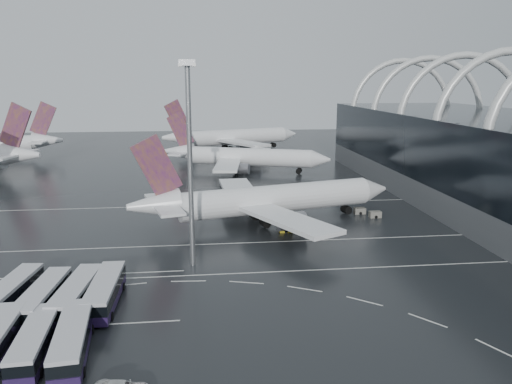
{
  "coord_description": "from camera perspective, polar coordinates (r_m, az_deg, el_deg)",
  "views": [
    {
      "loc": [
        -7.23,
        -71.58,
        28.29
      ],
      "look_at": [
        3.51,
        21.53,
        7.0
      ],
      "focal_mm": 35.0,
      "sensor_mm": 36.0,
      "label": 1
    }
  ],
  "objects": [
    {
      "name": "gse_cart_belly_b",
      "position": [
        109.4,
        11.77,
        -2.11
      ],
      "size": [
        2.38,
        1.41,
        1.3
      ],
      "primitive_type": "cube",
      "color": "slate",
      "rests_on": "ground"
    },
    {
      "name": "airliner_gate_b",
      "position": [
        154.94,
        -1.65,
        4.0
      ],
      "size": [
        51.62,
        45.89,
        18.45
      ],
      "rotation": [
        0.0,
        0.0,
        -0.34
      ],
      "color": "white",
      "rests_on": "ground"
    },
    {
      "name": "ground",
      "position": [
        77.3,
        -0.76,
        -8.67
      ],
      "size": [
        420.0,
        420.0,
        0.0
      ],
      "primitive_type": "plane",
      "color": "black",
      "rests_on": "ground"
    },
    {
      "name": "lane_marking_near",
      "position": [
        75.45,
        -0.6,
        -9.22
      ],
      "size": [
        120.0,
        0.25,
        0.01
      ],
      "primitive_type": "cube",
      "color": "silver",
      "rests_on": "ground"
    },
    {
      "name": "gse_cart_belly_c",
      "position": [
        94.68,
        3.41,
        -4.19
      ],
      "size": [
        2.46,
        1.45,
        1.34
      ],
      "primitive_type": "cube",
      "color": "#AA9716",
      "rests_on": "ground"
    },
    {
      "name": "airliner_gate_c",
      "position": [
        202.21,
        -2.95,
        6.23
      ],
      "size": [
        56.99,
        51.92,
        20.85
      ],
      "rotation": [
        0.0,
        0.0,
        0.34
      ],
      "color": "white",
      "rests_on": "ground"
    },
    {
      "name": "lane_marking_far",
      "position": [
        115.33,
        -2.78,
        -1.41
      ],
      "size": [
        120.0,
        0.25,
        0.01
      ],
      "primitive_type": "cube",
      "color": "silver",
      "rests_on": "ground"
    },
    {
      "name": "bus_bay_line_south",
      "position": [
        64.57,
        -21.57,
        -14.14
      ],
      "size": [
        28.0,
        0.25,
        0.01
      ],
      "primitive_type": "cube",
      "color": "silver",
      "rests_on": "ground"
    },
    {
      "name": "bus_row_near_c",
      "position": [
        67.91,
        -19.83,
        -10.94
      ],
      "size": [
        4.21,
        13.72,
        3.33
      ],
      "rotation": [
        0.0,
        0.0,
        1.48
      ],
      "color": "#27143F",
      "rests_on": "ground"
    },
    {
      "name": "bus_row_far_c",
      "position": [
        57.37,
        -20.24,
        -15.53
      ],
      "size": [
        4.44,
        13.74,
        3.32
      ],
      "rotation": [
        0.0,
        0.0,
        1.68
      ],
      "color": "#27143F",
      "rests_on": "ground"
    },
    {
      "name": "bus_row_near_b",
      "position": [
        68.5,
        -23.17,
        -11.04
      ],
      "size": [
        4.01,
        13.5,
        3.28
      ],
      "rotation": [
        0.0,
        0.0,
        1.49
      ],
      "color": "#27143F",
      "rests_on": "ground"
    },
    {
      "name": "airliner_main",
      "position": [
        98.96,
        0.96,
        -0.99
      ],
      "size": [
        54.84,
        47.42,
        18.8
      ],
      "rotation": [
        0.0,
        0.0,
        0.26
      ],
      "color": "white",
      "rests_on": "ground"
    },
    {
      "name": "bus_row_near_a",
      "position": [
        71.71,
        -26.19,
        -10.28
      ],
      "size": [
        4.49,
        13.42,
        3.24
      ],
      "rotation": [
        0.0,
        0.0,
        1.45
      ],
      "color": "#27143F",
      "rests_on": "ground"
    },
    {
      "name": "floodlight_mast",
      "position": [
        74.63,
        -7.63,
        5.91
      ],
      "size": [
        2.37,
        2.37,
        30.98
      ],
      "color": "gray",
      "rests_on": "ground"
    },
    {
      "name": "bus_row_near_d",
      "position": [
        67.62,
        -16.85,
        -10.8
      ],
      "size": [
        3.45,
        13.71,
        3.36
      ],
      "rotation": [
        0.0,
        0.0,
        1.56
      ],
      "color": "#27143F",
      "rests_on": "ground"
    },
    {
      "name": "lane_marking_mid",
      "position": [
        88.53,
        -1.55,
        -5.84
      ],
      "size": [
        120.0,
        0.25,
        0.01
      ],
      "primitive_type": "cube",
      "color": "silver",
      "rests_on": "ground"
    },
    {
      "name": "gse_cart_belly_d",
      "position": [
        107.15,
        13.45,
        -2.51
      ],
      "size": [
        2.42,
        1.43,
        1.32
      ],
      "primitive_type": "cube",
      "color": "slate",
      "rests_on": "ground"
    },
    {
      "name": "bus_row_far_b",
      "position": [
        58.64,
        -23.94,
        -15.36
      ],
      "size": [
        3.6,
        12.68,
        3.09
      ],
      "rotation": [
        0.0,
        0.0,
        1.63
      ],
      "color": "#27143F",
      "rests_on": "ground"
    },
    {
      "name": "bus_bay_line_north",
      "position": [
        78.77,
        -18.63,
        -8.95
      ],
      "size": [
        28.0,
        0.25,
        0.01
      ],
      "primitive_type": "cube",
      "color": "silver",
      "rests_on": "ground"
    }
  ]
}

